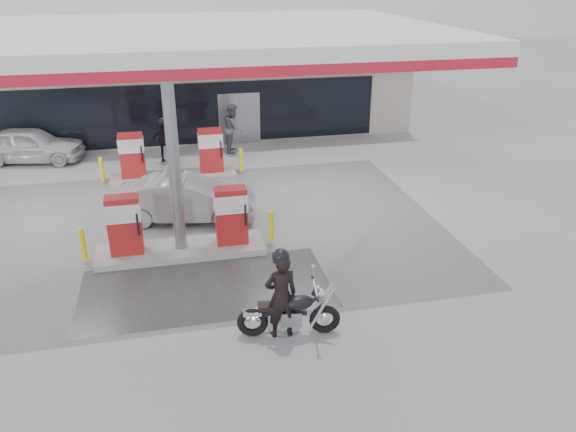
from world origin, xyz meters
The scene contains 14 objects.
ground centered at (0.00, 0.00, 0.00)m, with size 90.00×90.00×0.00m, color gray.
wet_patch centered at (0.50, 0.00, 0.00)m, with size 6.00×3.00×0.00m, color #4C4C4F.
drain_cover centered at (2.00, -2.00, 0.00)m, with size 0.70×0.70×0.01m, color #38383A.
store_building centered at (0.01, 15.94, 2.01)m, with size 22.00×8.22×4.00m.
canopy centered at (0.00, 5.00, 5.27)m, with size 16.00×10.02×5.51m.
pump_island_near centered at (0.00, 2.00, 0.71)m, with size 5.14×1.30×1.78m.
pump_island_far centered at (0.00, 8.00, 0.71)m, with size 5.14×1.30×1.78m.
main_motorcycle centered at (2.10, -2.24, 0.50)m, with size 2.19×0.84×1.13m.
biker_main centered at (1.90, -2.21, 0.96)m, with size 0.70×0.46×1.91m, color black.
sedan_white centered at (-5.45, 11.20, 0.69)m, with size 1.63×4.06×1.38m, color silver.
attendant centered at (2.58, 10.80, 1.01)m, with size 0.98×0.76×2.01m, color #5A595E.
hatchback_silver centered at (0.28, 4.20, 0.69)m, with size 1.46×4.18×1.38m, color gray.
parked_car_right centered at (4.50, 14.00, 0.52)m, with size 1.74×3.78×1.05m, color gray.
biker_walking centered at (-0.27, 10.20, 0.82)m, with size 0.96×0.40×1.64m, color black.
Camera 1 is at (-0.08, -11.88, 7.18)m, focal length 35.00 mm.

